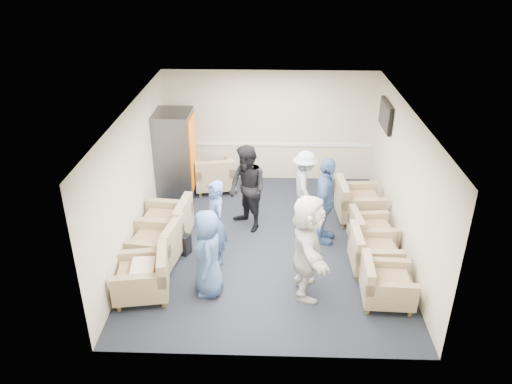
{
  "coord_description": "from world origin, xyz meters",
  "views": [
    {
      "loc": [
        0.06,
        -8.32,
        5.35
      ],
      "look_at": [
        -0.23,
        0.2,
        1.01
      ],
      "focal_mm": 35.0,
      "sensor_mm": 36.0,
      "label": 1
    }
  ],
  "objects_px": {
    "armchair_left_far": "(168,224)",
    "armchair_left_near": "(145,277)",
    "armchair_left_mid": "(157,246)",
    "person_front_right": "(308,247)",
    "person_mid_right": "(325,201)",
    "armchair_right_far": "(356,203)",
    "armchair_right_near": "(384,285)",
    "person_mid_left": "(215,223)",
    "armchair_right_midnear": "(372,253)",
    "vending_machine": "(176,156)",
    "person_back_left": "(247,189)",
    "person_front_left": "(208,253)",
    "person_back_right": "(305,185)",
    "armchair_corner": "(215,176)",
    "armchair_right_midfar": "(369,233)"
  },
  "relations": [
    {
      "from": "person_front_left",
      "to": "armchair_left_mid",
      "type": "bearing_deg",
      "value": -136.09
    },
    {
      "from": "person_front_right",
      "to": "person_front_left",
      "type": "bearing_deg",
      "value": 89.51
    },
    {
      "from": "person_back_left",
      "to": "person_mid_right",
      "type": "xyz_separation_m",
      "value": [
        1.51,
        -0.45,
        -0.02
      ]
    },
    {
      "from": "armchair_left_far",
      "to": "armchair_left_mid",
      "type": "bearing_deg",
      "value": 2.26
    },
    {
      "from": "armchair_right_midnear",
      "to": "person_front_left",
      "type": "bearing_deg",
      "value": 103.33
    },
    {
      "from": "armchair_left_far",
      "to": "armchair_corner",
      "type": "bearing_deg",
      "value": 169.38
    },
    {
      "from": "armchair_left_near",
      "to": "armchair_right_far",
      "type": "bearing_deg",
      "value": 115.28
    },
    {
      "from": "armchair_corner",
      "to": "person_front_right",
      "type": "bearing_deg",
      "value": 106.83
    },
    {
      "from": "armchair_right_near",
      "to": "person_mid_right",
      "type": "xyz_separation_m",
      "value": [
        -0.82,
        1.83,
        0.55
      ]
    },
    {
      "from": "armchair_right_midnear",
      "to": "person_mid_right",
      "type": "relative_size",
      "value": 0.49
    },
    {
      "from": "armchair_left_far",
      "to": "armchair_right_midfar",
      "type": "bearing_deg",
      "value": 94.53
    },
    {
      "from": "armchair_left_far",
      "to": "armchair_left_near",
      "type": "bearing_deg",
      "value": 4.13
    },
    {
      "from": "person_mid_left",
      "to": "person_back_right",
      "type": "distance_m",
      "value": 2.44
    },
    {
      "from": "armchair_right_near",
      "to": "armchair_right_midnear",
      "type": "height_order",
      "value": "armchair_right_midnear"
    },
    {
      "from": "person_front_left",
      "to": "person_mid_left",
      "type": "xyz_separation_m",
      "value": [
        0.03,
        0.91,
        0.04
      ]
    },
    {
      "from": "person_back_left",
      "to": "person_back_right",
      "type": "height_order",
      "value": "person_back_left"
    },
    {
      "from": "armchair_right_midfar",
      "to": "person_back_left",
      "type": "distance_m",
      "value": 2.53
    },
    {
      "from": "armchair_right_midnear",
      "to": "armchair_right_near",
      "type": "bearing_deg",
      "value": -178.28
    },
    {
      "from": "armchair_left_mid",
      "to": "person_mid_right",
      "type": "xyz_separation_m",
      "value": [
        3.1,
        0.86,
        0.52
      ]
    },
    {
      "from": "vending_machine",
      "to": "person_back_left",
      "type": "height_order",
      "value": "vending_machine"
    },
    {
      "from": "armchair_left_far",
      "to": "person_mid_right",
      "type": "relative_size",
      "value": 0.59
    },
    {
      "from": "person_back_left",
      "to": "person_front_right",
      "type": "distance_m",
      "value": 2.35
    },
    {
      "from": "vending_machine",
      "to": "person_mid_left",
      "type": "xyz_separation_m",
      "value": [
        1.16,
        -2.59,
        -0.2
      ]
    },
    {
      "from": "armchair_left_near",
      "to": "person_back_right",
      "type": "distance_m",
      "value": 3.94
    },
    {
      "from": "person_front_left",
      "to": "armchair_corner",
      "type": "bearing_deg",
      "value": 176.34
    },
    {
      "from": "armchair_right_near",
      "to": "person_mid_right",
      "type": "distance_m",
      "value": 2.08
    },
    {
      "from": "armchair_left_far",
      "to": "vending_machine",
      "type": "distance_m",
      "value": 2.04
    },
    {
      "from": "armchair_right_near",
      "to": "person_mid_left",
      "type": "relative_size",
      "value": 0.52
    },
    {
      "from": "person_back_right",
      "to": "person_mid_right",
      "type": "height_order",
      "value": "person_mid_right"
    },
    {
      "from": "person_back_right",
      "to": "person_back_left",
      "type": "bearing_deg",
      "value": 107.32
    },
    {
      "from": "person_front_right",
      "to": "person_mid_right",
      "type": "bearing_deg",
      "value": -16.47
    },
    {
      "from": "armchair_right_far",
      "to": "person_mid_right",
      "type": "relative_size",
      "value": 0.55
    },
    {
      "from": "armchair_left_near",
      "to": "armchair_corner",
      "type": "height_order",
      "value": "armchair_corner"
    },
    {
      "from": "armchair_left_near",
      "to": "armchair_right_far",
      "type": "distance_m",
      "value": 4.71
    },
    {
      "from": "vending_machine",
      "to": "person_front_left",
      "type": "distance_m",
      "value": 3.69
    },
    {
      "from": "armchair_left_far",
      "to": "person_mid_left",
      "type": "xyz_separation_m",
      "value": [
        1.02,
        -0.66,
        0.44
      ]
    },
    {
      "from": "person_front_right",
      "to": "armchair_right_near",
      "type": "bearing_deg",
      "value": -100.34
    },
    {
      "from": "armchair_right_midnear",
      "to": "armchair_left_far",
      "type": "bearing_deg",
      "value": 76.55
    },
    {
      "from": "vending_machine",
      "to": "person_mid_right",
      "type": "height_order",
      "value": "vending_machine"
    },
    {
      "from": "armchair_right_midnear",
      "to": "person_back_left",
      "type": "bearing_deg",
      "value": 57.67
    },
    {
      "from": "armchair_left_far",
      "to": "armchair_corner",
      "type": "relative_size",
      "value": 0.96
    },
    {
      "from": "armchair_right_near",
      "to": "person_back_left",
      "type": "xyz_separation_m",
      "value": [
        -2.34,
        2.28,
        0.57
      ]
    },
    {
      "from": "armchair_right_near",
      "to": "armchair_right_midfar",
      "type": "relative_size",
      "value": 0.97
    },
    {
      "from": "vending_machine",
      "to": "person_front_left",
      "type": "xyz_separation_m",
      "value": [
        1.13,
        -3.5,
        -0.24
      ]
    },
    {
      "from": "person_mid_left",
      "to": "person_back_left",
      "type": "bearing_deg",
      "value": 132.72
    },
    {
      "from": "person_front_left",
      "to": "armchair_left_near",
      "type": "bearing_deg",
      "value": -91.51
    },
    {
      "from": "armchair_right_near",
      "to": "armchair_left_near",
      "type": "bearing_deg",
      "value": 91.9
    },
    {
      "from": "armchair_right_midfar",
      "to": "person_back_left",
      "type": "bearing_deg",
      "value": 68.44
    },
    {
      "from": "armchair_left_far",
      "to": "person_back_left",
      "type": "distance_m",
      "value": 1.71
    },
    {
      "from": "person_back_left",
      "to": "armchair_left_near",
      "type": "bearing_deg",
      "value": -73.51
    }
  ]
}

